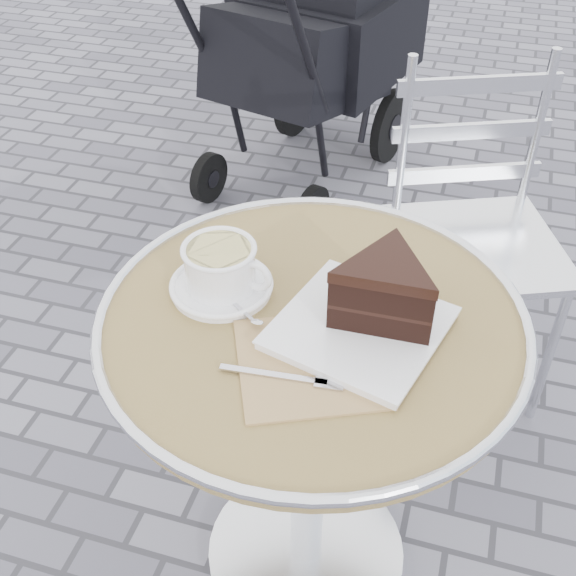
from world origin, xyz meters
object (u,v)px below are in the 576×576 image
(cappuccino_set, at_px, (222,272))
(cafe_table, at_px, (311,385))
(cake_plate_set, at_px, (377,300))
(baby_stroller, at_px, (314,52))
(bistro_chair, at_px, (472,195))

(cappuccino_set, bearing_deg, cafe_table, -2.22)
(cafe_table, relative_size, cake_plate_set, 1.91)
(cake_plate_set, relative_size, baby_stroller, 0.33)
(cappuccino_set, bearing_deg, baby_stroller, 104.87)
(cafe_table, relative_size, baby_stroller, 0.64)
(cappuccino_set, distance_m, cake_plate_set, 0.27)
(cappuccino_set, height_order, cake_plate_set, cake_plate_set)
(cafe_table, relative_size, cappuccino_set, 4.06)
(cake_plate_set, xyz_separation_m, bistro_chair, (0.11, 0.75, -0.24))
(cake_plate_set, bearing_deg, bistro_chair, 96.53)
(bistro_chair, height_order, baby_stroller, baby_stroller)
(cake_plate_set, bearing_deg, baby_stroller, 123.18)
(baby_stroller, bearing_deg, cafe_table, -60.58)
(bistro_chair, xyz_separation_m, baby_stroller, (-0.66, 0.91, -0.05))
(cafe_table, bearing_deg, baby_stroller, 104.85)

